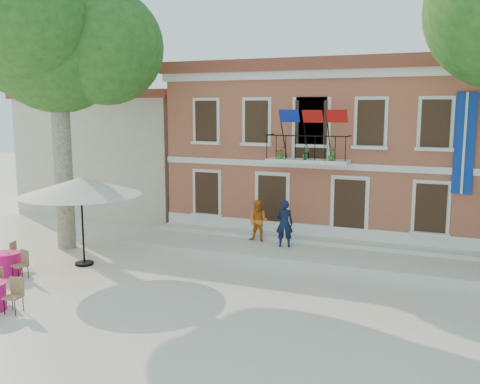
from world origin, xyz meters
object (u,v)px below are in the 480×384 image
object	(u,v)px
plane_tree_west	(57,42)
cafe_table_0	(7,262)
patio_umbrella	(81,187)
pedestrian_orange	(258,221)
pedestrian_navy	(284,223)

from	to	relation	value
plane_tree_west	cafe_table_0	xyz separation A→B (m)	(0.63, -3.65, -7.60)
patio_umbrella	pedestrian_orange	bearing A→B (deg)	42.04
pedestrian_orange	pedestrian_navy	bearing A→B (deg)	-14.48
pedestrian_orange	cafe_table_0	distance (m)	9.20
pedestrian_navy	pedestrian_orange	size ratio (longest dim) A/B	1.10
patio_umbrella	pedestrian_navy	bearing A→B (deg)	33.28
plane_tree_west	pedestrian_orange	bearing A→B (deg)	21.28
patio_umbrella	cafe_table_0	world-z (taller)	patio_umbrella
pedestrian_orange	plane_tree_west	bearing A→B (deg)	-154.67
pedestrian_navy	cafe_table_0	size ratio (longest dim) A/B	1.00
plane_tree_west	pedestrian_navy	world-z (taller)	plane_tree_west
pedestrian_navy	cafe_table_0	xyz separation A→B (m)	(-7.77, -6.03, -0.78)
patio_umbrella	pedestrian_orange	xyz separation A→B (m)	(4.96, 4.47, -1.70)
pedestrian_navy	patio_umbrella	bearing A→B (deg)	16.56
pedestrian_orange	cafe_table_0	world-z (taller)	pedestrian_orange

